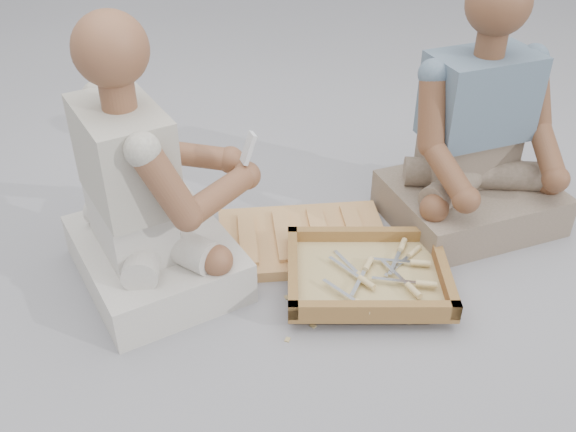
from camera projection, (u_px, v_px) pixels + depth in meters
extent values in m
plane|color=gray|center=(315.00, 316.00, 2.18)|extent=(60.00, 60.00, 0.00)
cube|color=#B06C44|center=(303.00, 240.00, 2.50)|extent=(0.67, 0.46, 0.04)
cube|color=brown|center=(367.00, 278.00, 2.26)|extent=(0.62, 0.53, 0.02)
cube|color=brown|center=(362.00, 235.00, 2.42)|extent=(0.56, 0.12, 0.06)
cube|color=brown|center=(374.00, 310.00, 2.07)|extent=(0.56, 0.12, 0.06)
cube|color=brown|center=(443.00, 270.00, 2.24)|extent=(0.10, 0.45, 0.06)
cube|color=brown|center=(293.00, 270.00, 2.24)|extent=(0.10, 0.45, 0.06)
cube|color=tan|center=(367.00, 275.00, 2.26)|extent=(0.54, 0.45, 0.01)
cube|color=silver|center=(358.00, 283.00, 2.19)|extent=(0.09, 0.13, 0.00)
cylinder|color=tan|center=(368.00, 264.00, 2.27)|extent=(0.06, 0.07, 0.02)
cube|color=silver|center=(395.00, 262.00, 2.29)|extent=(0.09, 0.14, 0.00)
cylinder|color=tan|center=(402.00, 245.00, 2.37)|extent=(0.06, 0.07, 0.02)
cube|color=silver|center=(339.00, 290.00, 2.15)|extent=(0.09, 0.13, 0.00)
cylinder|color=tan|center=(364.00, 307.00, 2.08)|extent=(0.06, 0.07, 0.02)
cube|color=silver|center=(389.00, 260.00, 2.29)|extent=(0.15, 0.06, 0.00)
cylinder|color=tan|center=(420.00, 263.00, 2.28)|extent=(0.07, 0.04, 0.02)
cube|color=silver|center=(346.00, 262.00, 2.31)|extent=(0.06, 0.15, 0.00)
cylinder|color=tan|center=(364.00, 279.00, 2.23)|extent=(0.04, 0.07, 0.02)
cube|color=silver|center=(394.00, 272.00, 2.23)|extent=(0.06, 0.15, 0.00)
cylinder|color=tan|center=(414.00, 290.00, 2.15)|extent=(0.04, 0.07, 0.02)
cube|color=silver|center=(344.00, 267.00, 2.26)|extent=(0.09, 0.14, 0.00)
cylinder|color=tan|center=(367.00, 283.00, 2.19)|extent=(0.05, 0.07, 0.02)
cube|color=silver|center=(394.00, 280.00, 2.19)|extent=(0.15, 0.06, 0.00)
cylinder|color=tan|center=(426.00, 284.00, 2.18)|extent=(0.07, 0.04, 0.02)
cube|color=silver|center=(397.00, 266.00, 2.28)|extent=(0.12, 0.11, 0.00)
cylinder|color=tan|center=(414.00, 252.00, 2.35)|extent=(0.07, 0.06, 0.02)
cube|color=tan|center=(358.00, 244.00, 2.51)|extent=(0.02, 0.02, 0.00)
cube|color=tan|center=(383.00, 297.00, 2.26)|extent=(0.02, 0.02, 0.00)
cube|color=tan|center=(408.00, 322.00, 2.15)|extent=(0.02, 0.02, 0.00)
cube|color=tan|center=(288.00, 340.00, 2.08)|extent=(0.02, 0.02, 0.00)
cube|color=tan|center=(317.00, 232.00, 2.58)|extent=(0.02, 0.02, 0.00)
cube|color=tan|center=(287.00, 297.00, 2.25)|extent=(0.02, 0.02, 0.00)
cube|color=tan|center=(452.00, 297.00, 2.25)|extent=(0.02, 0.02, 0.00)
cube|color=tan|center=(374.00, 238.00, 2.55)|extent=(0.02, 0.02, 0.00)
cube|color=tan|center=(413.00, 268.00, 2.39)|extent=(0.02, 0.02, 0.00)
cube|color=tan|center=(308.00, 249.00, 2.49)|extent=(0.02, 0.02, 0.00)
cube|color=tan|center=(261.00, 252.00, 2.47)|extent=(0.02, 0.02, 0.00)
cube|color=tan|center=(313.00, 326.00, 2.14)|extent=(0.02, 0.02, 0.00)
cube|color=#B9B6AB|center=(156.00, 258.00, 2.31)|extent=(0.69, 0.76, 0.16)
cube|color=#B9B6AB|center=(132.00, 223.00, 2.18)|extent=(0.33, 0.40, 0.19)
cube|color=#B8B5A3|center=(124.00, 155.00, 2.04)|extent=(0.36, 0.45, 0.32)
sphere|color=brown|center=(110.00, 49.00, 1.85)|extent=(0.23, 0.23, 0.23)
sphere|color=brown|center=(230.00, 160.00, 2.35)|extent=(0.10, 0.10, 0.10)
sphere|color=brown|center=(247.00, 175.00, 2.25)|extent=(0.10, 0.10, 0.10)
cube|color=#7E695A|center=(469.00, 203.00, 2.61)|extent=(0.73, 0.62, 0.16)
cube|color=#7E695A|center=(467.00, 156.00, 2.56)|extent=(0.39, 0.29, 0.20)
cube|color=slate|center=(480.00, 96.00, 2.41)|extent=(0.44, 0.32, 0.33)
sphere|color=brown|center=(499.00, 3.00, 2.20)|extent=(0.23, 0.23, 0.23)
sphere|color=brown|center=(556.00, 179.00, 2.39)|extent=(0.10, 0.10, 0.10)
sphere|color=brown|center=(466.00, 200.00, 2.28)|extent=(0.10, 0.10, 0.10)
cube|color=silver|center=(248.00, 148.00, 2.20)|extent=(0.06, 0.06, 0.11)
cube|color=black|center=(248.00, 146.00, 2.19)|extent=(0.02, 0.04, 0.04)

